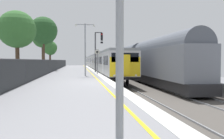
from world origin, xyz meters
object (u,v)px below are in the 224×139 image
object	(u,v)px
speed_limit_sign	(97,58)
background_tree_back	(43,39)
freight_train_adjacent_track	(120,60)
background_tree_left	(50,48)
signal_gantry	(97,47)
platform_lamp_mid	(85,45)
commuter_train_at_platform	(97,62)
background_tree_right	(44,31)
background_tree_centre	(17,31)

from	to	relation	value
speed_limit_sign	background_tree_back	size ratio (longest dim) A/B	0.38
speed_limit_sign	background_tree_back	world-z (taller)	background_tree_back
freight_train_adjacent_track	background_tree_left	bearing A→B (deg)	146.04
signal_gantry	background_tree_back	size ratio (longest dim) A/B	0.72
platform_lamp_mid	signal_gantry	bearing A→B (deg)	75.22
freight_train_adjacent_track	platform_lamp_mid	xyz separation A→B (m)	(-7.29, -19.77, 1.50)
freight_train_adjacent_track	commuter_train_at_platform	bearing A→B (deg)	123.89
signal_gantry	background_tree_back	world-z (taller)	background_tree_back
freight_train_adjacent_track	speed_limit_sign	size ratio (longest dim) A/B	20.87
background_tree_left	background_tree_right	xyz separation A→B (m)	(0.90, -15.45, 1.88)
freight_train_adjacent_track	background_tree_right	world-z (taller)	background_tree_right
background_tree_left	background_tree_centre	bearing A→B (deg)	-89.64
background_tree_right	background_tree_centre	bearing A→B (deg)	-93.20
signal_gantry	background_tree_right	bearing A→B (deg)	138.01
commuter_train_at_platform	background_tree_centre	size ratio (longest dim) A/B	9.16
background_tree_left	background_tree_back	world-z (taller)	background_tree_back
background_tree_left	background_tree_back	xyz separation A→B (m)	(0.12, -10.78, 1.18)
commuter_train_at_platform	speed_limit_sign	bearing A→B (deg)	-94.59
signal_gantry	background_tree_right	distance (m)	10.95
commuter_train_at_platform	background_tree_left	bearing A→B (deg)	160.46
background_tree_centre	background_tree_back	xyz separation A→B (m)	(-0.05, 17.70, 0.91)
speed_limit_sign	background_tree_right	size ratio (longest dim) A/B	0.33
background_tree_right	commuter_train_at_platform	bearing A→B (deg)	51.67
background_tree_back	freight_train_adjacent_track	bearing A→B (deg)	4.79
commuter_train_at_platform	background_tree_back	world-z (taller)	background_tree_back
background_tree_right	background_tree_back	world-z (taller)	background_tree_right
signal_gantry	speed_limit_sign	bearing A→B (deg)	-95.04
platform_lamp_mid	background_tree_back	world-z (taller)	background_tree_back
commuter_train_at_platform	background_tree_left	size ratio (longest dim) A/B	9.95
background_tree_right	freight_train_adjacent_track	bearing A→B (deg)	23.69
speed_limit_sign	platform_lamp_mid	size ratio (longest dim) A/B	0.54
commuter_train_at_platform	background_tree_back	size ratio (longest dim) A/B	8.15
platform_lamp_mid	background_tree_back	bearing A→B (deg)	110.19
background_tree_centre	background_tree_left	bearing A→B (deg)	90.36
speed_limit_sign	background_tree_centre	distance (m)	8.86
freight_train_adjacent_track	speed_limit_sign	bearing A→B (deg)	-108.96
background_tree_left	background_tree_centre	world-z (taller)	background_tree_centre
speed_limit_sign	platform_lamp_mid	world-z (taller)	platform_lamp_mid
freight_train_adjacent_track	platform_lamp_mid	bearing A→B (deg)	-110.25
platform_lamp_mid	background_tree_centre	size ratio (longest dim) A/B	0.81
signal_gantry	speed_limit_sign	size ratio (longest dim) A/B	1.88
commuter_train_at_platform	background_tree_back	xyz separation A→B (m)	(-10.12, -7.15, 4.16)
background_tree_centre	background_tree_back	world-z (taller)	background_tree_back
background_tree_right	background_tree_left	bearing A→B (deg)	93.35
background_tree_right	background_tree_back	size ratio (longest dim) A/B	1.15
background_tree_left	background_tree_right	distance (m)	15.59
signal_gantry	background_tree_left	bearing A→B (deg)	111.26
signal_gantry	background_tree_back	distance (m)	14.73
speed_limit_sign	background_tree_right	bearing A→B (deg)	123.86
platform_lamp_mid	background_tree_back	distance (m)	19.93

